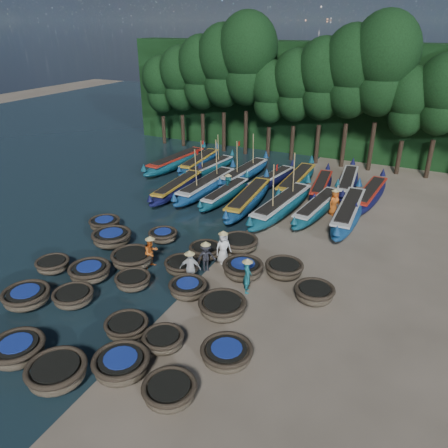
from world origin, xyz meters
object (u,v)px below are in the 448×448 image
at_px(coracle_24, 284,269).
at_px(coracle_11, 90,272).
at_px(coracle_7, 127,327).
at_px(long_boat_16, 348,182).
at_px(coracle_13, 188,288).
at_px(long_boat_3, 207,186).
at_px(coracle_6, 73,297).
at_px(fisherman_3, 206,256).
at_px(long_boat_6, 282,205).
at_px(fisherman_6, 334,202).
at_px(coracle_14, 222,306).
at_px(coracle_15, 112,238).
at_px(coracle_10, 53,265).
at_px(long_boat_14, 296,181).
at_px(long_boat_13, 271,179).
at_px(long_boat_4, 226,193).
at_px(coracle_18, 243,269).
at_px(coracle_23, 239,243).
at_px(long_boat_5, 248,199).
at_px(coracle_5, 26,297).
at_px(coracle_4, 170,391).
at_px(long_boat_10, 200,162).
at_px(long_boat_12, 245,173).
at_px(long_boat_2, 178,187).
at_px(long_boat_11, 210,168).
at_px(coracle_22, 206,251).
at_px(long_boat_17, 370,195).
at_px(coracle_19, 314,293).
at_px(long_boat_15, 321,186).
at_px(coracle_16, 133,258).
at_px(fisherman_0, 223,247).
at_px(coracle_12, 133,281).
at_px(coracle_20, 105,223).
at_px(long_boat_7, 317,207).
at_px(coracle_2, 57,372).
at_px(long_boat_9, 177,161).
at_px(coracle_9, 227,353).
at_px(coracle_21, 163,235).

bearing_deg(coracle_24, coracle_11, -152.11).
distance_m(coracle_7, long_boat_16, 21.59).
distance_m(coracle_13, long_boat_3, 13.36).
distance_m(coracle_6, fisherman_3, 6.58).
height_order(long_boat_6, fisherman_6, long_boat_6).
bearing_deg(coracle_14, coracle_15, 159.98).
distance_m(coracle_10, long_boat_14, 18.73).
height_order(coracle_6, long_boat_13, long_boat_13).
bearing_deg(long_boat_4, coracle_11, -93.35).
bearing_deg(coracle_13, coracle_18, 57.97).
height_order(coracle_23, long_boat_5, long_boat_5).
distance_m(coracle_5, coracle_15, 6.29).
bearing_deg(coracle_7, coracle_4, -32.21).
bearing_deg(long_boat_10, coracle_24, -51.60).
bearing_deg(fisherman_6, long_boat_14, 79.19).
height_order(coracle_7, long_boat_12, long_boat_12).
relative_size(long_boat_2, long_boat_11, 1.09).
bearing_deg(long_boat_6, coracle_14, -77.03).
xyz_separation_m(coracle_18, coracle_22, (-2.62, 0.97, -0.06)).
bearing_deg(long_boat_10, coracle_14, -62.11).
height_order(coracle_7, coracle_24, coracle_24).
bearing_deg(long_boat_16, coracle_5, -120.69).
distance_m(coracle_22, long_boat_11, 14.37).
bearing_deg(coracle_11, long_boat_17, 56.97).
bearing_deg(long_boat_3, coracle_18, -50.99).
xyz_separation_m(coracle_19, long_boat_13, (-7.13, 13.71, 0.06)).
distance_m(long_boat_2, long_boat_15, 10.67).
xyz_separation_m(coracle_6, coracle_18, (5.98, 5.42, 0.09)).
height_order(coracle_16, long_boat_5, long_boat_5).
relative_size(coracle_11, long_boat_17, 0.30).
distance_m(long_boat_5, long_boat_11, 7.82).
xyz_separation_m(long_boat_11, fisherman_0, (7.49, -12.95, 0.44)).
bearing_deg(coracle_22, coracle_12, -112.88).
bearing_deg(long_boat_3, long_boat_4, -15.23).
xyz_separation_m(coracle_12, coracle_20, (-5.47, 4.54, 0.01)).
relative_size(long_boat_11, long_boat_12, 0.88).
height_order(coracle_18, long_boat_7, long_boat_7).
height_order(coracle_12, coracle_20, coracle_20).
height_order(coracle_19, coracle_23, coracle_19).
bearing_deg(long_boat_3, long_boat_12, 74.99).
relative_size(coracle_14, fisherman_3, 1.31).
bearing_deg(coracle_2, fisherman_3, 82.95).
height_order(long_boat_10, long_boat_16, long_boat_16).
bearing_deg(coracle_24, long_boat_9, 137.74).
distance_m(coracle_12, coracle_18, 5.39).
xyz_separation_m(coracle_13, fisherman_0, (0.12, 3.52, 0.51)).
bearing_deg(coracle_14, coracle_9, -60.80).
xyz_separation_m(coracle_9, long_boat_3, (-8.95, 15.33, 0.21)).
relative_size(coracle_21, fisherman_3, 1.14).
distance_m(coracle_20, long_boat_14, 14.70).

